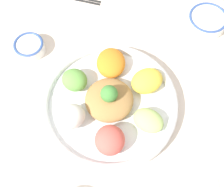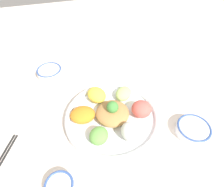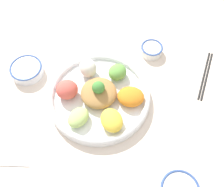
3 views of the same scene
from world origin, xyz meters
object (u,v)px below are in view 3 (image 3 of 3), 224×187
(salad_platter, at_px, (99,96))
(rice_bowl_blue, at_px, (27,70))
(sauce_bowl_dark, at_px, (152,49))
(chopsticks_pair_near, at_px, (206,75))
(serving_spoon_extra, at_px, (30,165))

(salad_platter, distance_m, rice_bowl_blue, 0.28)
(sauce_bowl_dark, distance_m, chopsticks_pair_near, 0.22)
(chopsticks_pair_near, xyz_separation_m, serving_spoon_extra, (-0.28, 0.60, -0.00))
(chopsticks_pair_near, distance_m, serving_spoon_extra, 0.66)
(salad_platter, height_order, chopsticks_pair_near, salad_platter)
(chopsticks_pair_near, bearing_deg, rice_bowl_blue, -70.43)
(salad_platter, relative_size, chopsticks_pair_near, 1.68)
(salad_platter, height_order, serving_spoon_extra, salad_platter)
(chopsticks_pair_near, height_order, serving_spoon_extra, chopsticks_pair_near)
(rice_bowl_blue, distance_m, sauce_bowl_dark, 0.46)
(rice_bowl_blue, relative_size, serving_spoon_extra, 0.80)
(sauce_bowl_dark, bearing_deg, salad_platter, 133.41)
(serving_spoon_extra, bearing_deg, chopsticks_pair_near, -149.26)
(serving_spoon_extra, bearing_deg, sauce_bowl_dark, -130.81)
(salad_platter, relative_size, serving_spoon_extra, 2.39)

